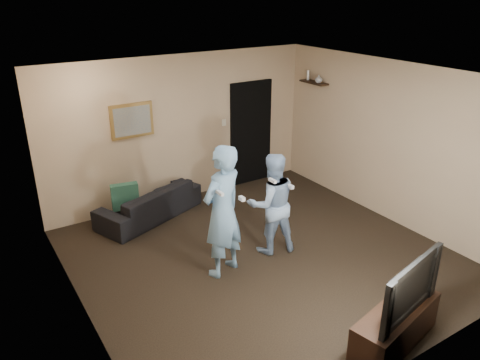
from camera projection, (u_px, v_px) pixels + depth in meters
ground at (262, 257)px, 6.79m from camera, size 5.00×5.00×0.00m
ceiling at (266, 77)px, 5.78m from camera, size 5.00×5.00×0.04m
wall_back at (182, 129)px, 8.23m from camera, size 5.00×0.04×2.60m
wall_front at (419, 259)px, 4.34m from camera, size 5.00×0.04×2.60m
wall_left at (75, 221)px, 5.04m from camera, size 0.04×5.00×2.60m
wall_right at (390, 143)px, 7.53m from camera, size 0.04×5.00×2.60m
sofa at (149, 202)px, 7.86m from camera, size 1.98×1.33×0.54m
throw_pillow at (125, 196)px, 7.58m from camera, size 0.45×0.22×0.43m
painting_frame at (132, 121)px, 7.65m from camera, size 0.72×0.05×0.57m
painting_canvas at (132, 121)px, 7.63m from camera, size 0.62×0.01×0.47m
doorway at (251, 133)px, 9.04m from camera, size 0.90×0.06×2.00m
light_switch at (224, 123)px, 8.63m from camera, size 0.08×0.02×0.12m
wall_shelf at (314, 82)px, 8.61m from camera, size 0.20×0.60×0.03m
shelf_vase at (319, 79)px, 8.48m from camera, size 0.16×0.16×0.14m
shelf_figurine at (308, 75)px, 8.70m from camera, size 0.06×0.06×0.18m
tv_console at (395, 327)px, 5.04m from camera, size 1.29×0.65×0.44m
television at (402, 285)px, 4.83m from camera, size 1.12×0.38×0.64m
wii_player_left at (222, 212)px, 6.10m from camera, size 0.77×0.63×1.83m
wii_player_right at (272, 203)px, 6.70m from camera, size 0.85×0.73×1.52m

